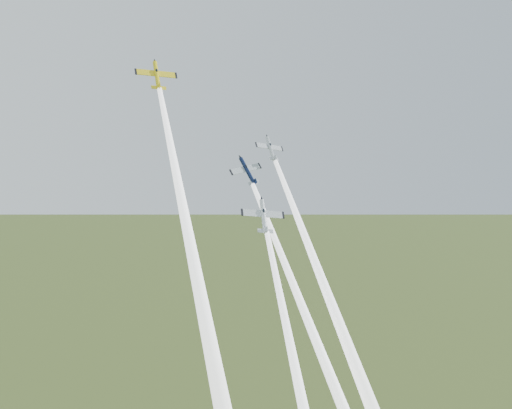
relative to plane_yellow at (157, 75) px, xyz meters
name	(u,v)px	position (x,y,z in m)	size (l,w,h in m)	color
plane_yellow	(157,75)	(0.00, 0.00, 0.00)	(8.32, 8.26, 1.30)	yellow
smoke_trail_yellow	(188,234)	(-1.90, -18.19, -28.39)	(2.77, 2.77, 61.14)	white
plane_navy	(247,171)	(19.32, -1.09, -18.61)	(8.12, 8.06, 1.27)	#0C1738
smoke_trail_navy	(320,351)	(23.05, -22.12, -51.77)	(2.77, 2.77, 72.47)	white
plane_silver_right	(270,148)	(25.70, 0.13, -13.96)	(7.36, 7.31, 1.15)	silver
smoke_trail_silver_right	(327,292)	(27.67, -17.81, -41.97)	(2.77, 2.77, 60.24)	white
plane_silver_low	(264,216)	(13.51, -17.36, -26.29)	(8.46, 8.39, 1.32)	silver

